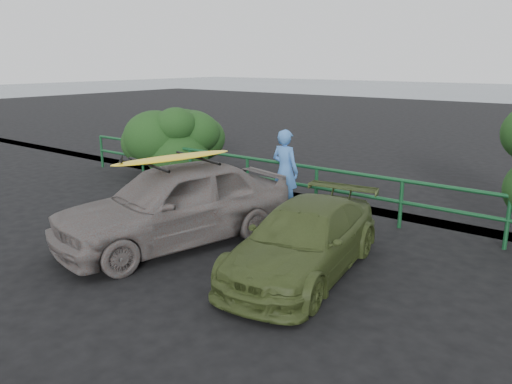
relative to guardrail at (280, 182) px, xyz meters
The scene contains 8 objects.
ground 5.03m from the guardrail, 90.00° to the right, with size 80.00×80.00×0.00m, color black.
guardrail is the anchor object (origin of this frame).
shrub_left 4.84m from the guardrail, behind, with size 3.20×2.40×1.94m, color #1C4017, non-canonical shape.
sedan 3.41m from the guardrail, 90.15° to the right, with size 1.83×4.55×1.55m, color #655C5A.
olive_vehicle 4.07m from the guardrail, 49.89° to the right, with size 1.57×3.85×1.12m, color #3C4A20.
man 0.74m from the guardrail, 45.17° to the right, with size 0.68×0.45×1.88m, color #4278C6.
roof_rack 3.56m from the guardrail, 90.15° to the right, with size 1.51×1.06×0.05m, color black, non-canonical shape.
surfboard 3.58m from the guardrail, 90.15° to the right, with size 0.50×2.40×0.07m, color yellow.
Camera 1 is at (6.60, -4.56, 3.34)m, focal length 35.00 mm.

